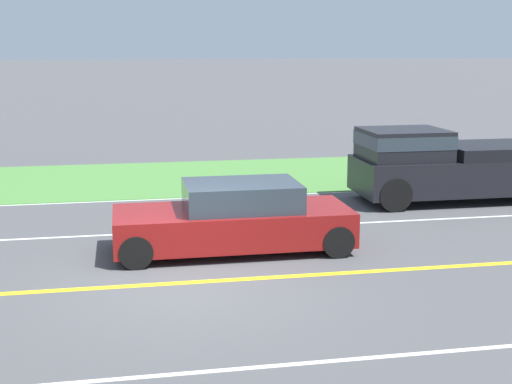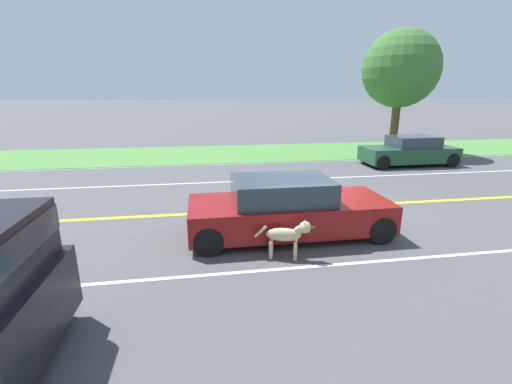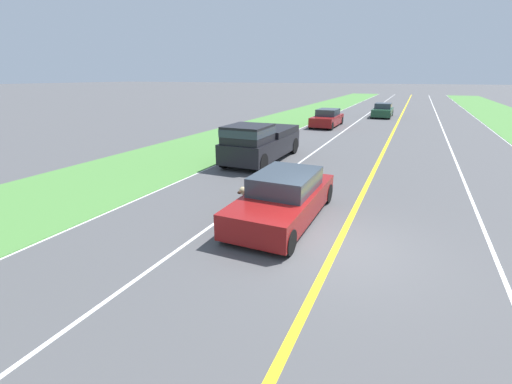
{
  "view_description": "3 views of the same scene",
  "coord_description": "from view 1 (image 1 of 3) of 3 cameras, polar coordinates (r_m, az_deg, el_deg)",
  "views": [
    {
      "loc": [
        -11.85,
        1.05,
        4.06
      ],
      "look_at": [
        2.08,
        -1.6,
        1.13
      ],
      "focal_mm": 50.0,
      "sensor_mm": 36.0,
      "label": 1
    },
    {
      "loc": [
        9.31,
        -3.08,
        3.28
      ],
      "look_at": [
        1.64,
        -1.84,
        1.04
      ],
      "focal_mm": 24.0,
      "sensor_mm": 36.0,
      "label": 2
    },
    {
      "loc": [
        -1.34,
        7.78,
        4.03
      ],
      "look_at": [
        2.66,
        -0.99,
        0.75
      ],
      "focal_mm": 24.0,
      "sensor_mm": 36.0,
      "label": 3
    }
  ],
  "objects": [
    {
      "name": "lane_edge_line_right",
      "position": [
        19.31,
        -7.42,
        -0.56
      ],
      "size": [
        0.14,
        160.0,
        0.01
      ],
      "primitive_type": "cube",
      "color": "white",
      "rests_on": "ground"
    },
    {
      "name": "pickup_truck",
      "position": [
        19.49,
        15.31,
        2.18
      ],
      "size": [
        2.13,
        5.53,
        1.94
      ],
      "color": "black",
      "rests_on": "ground"
    },
    {
      "name": "centre_divider_line",
      "position": [
        12.57,
        -5.46,
        -7.22
      ],
      "size": [
        0.18,
        160.0,
        0.01
      ],
      "primitive_type": "cube",
      "color": "yellow",
      "rests_on": "ground"
    },
    {
      "name": "lane_dash_oncoming",
      "position": [
        9.34,
        -3.37,
        -14.09
      ],
      "size": [
        0.1,
        160.0,
        0.01
      ],
      "primitive_type": "cube",
      "color": "white",
      "rests_on": "ground"
    },
    {
      "name": "lane_dash_same_dir",
      "position": [
        15.91,
        -6.65,
        -3.18
      ],
      "size": [
        0.1,
        160.0,
        0.01
      ],
      "primitive_type": "cube",
      "color": "white",
      "rests_on": "ground"
    },
    {
      "name": "ground_plane",
      "position": [
        12.57,
        -5.46,
        -7.24
      ],
      "size": [
        400.0,
        400.0,
        0.0
      ],
      "primitive_type": "plane",
      "color": "#4C4C4F"
    },
    {
      "name": "ego_car",
      "position": [
        14.26,
        -1.72,
        -2.17
      ],
      "size": [
        1.92,
        4.7,
        1.39
      ],
      "color": "maroon",
      "rests_on": "ground"
    },
    {
      "name": "dog",
      "position": [
        15.51,
        -1.43,
        -1.52
      ],
      "size": [
        0.48,
        1.23,
        0.84
      ],
      "rotation": [
        0.0,
        0.0,
        -0.28
      ],
      "color": "#D1B784",
      "rests_on": "ground"
    },
    {
      "name": "grass_verge_right",
      "position": [
        22.25,
        -7.9,
        1.08
      ],
      "size": [
        6.0,
        160.0,
        0.03
      ],
      "primitive_type": "cube",
      "color": "#4C843D",
      "rests_on": "ground"
    }
  ]
}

